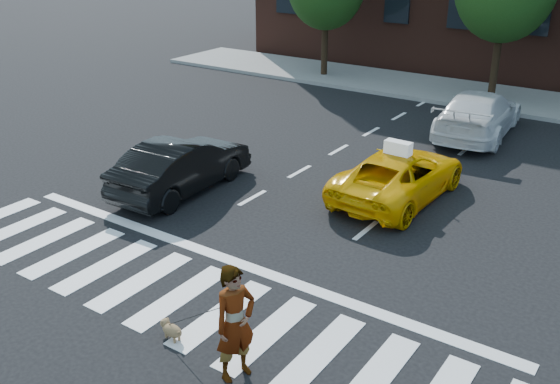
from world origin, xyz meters
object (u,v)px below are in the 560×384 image
black_sedan (182,165)px  woman (235,323)px  white_suv (478,114)px  taxi (399,175)px  dog (171,329)px

black_sedan → woman: size_ratio=2.22×
white_suv → taxi: bearing=85.2°
white_suv → dog: 13.64m
white_suv → woman: size_ratio=2.68×
taxi → white_suv: bearing=-87.8°
taxi → woman: (0.82, -7.62, 0.33)m
black_sedan → dog: (4.13, -4.79, -0.51)m
taxi → white_suv: white_suv is taller
taxi → dog: size_ratio=8.07×
black_sedan → white_suv: size_ratio=0.83×
black_sedan → woman: (5.60, -4.89, 0.25)m
white_suv → woman: woman is taller
black_sedan → dog: bearing=127.8°
dog → white_suv: bearing=97.4°
taxi → black_sedan: (-4.78, -2.72, 0.08)m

